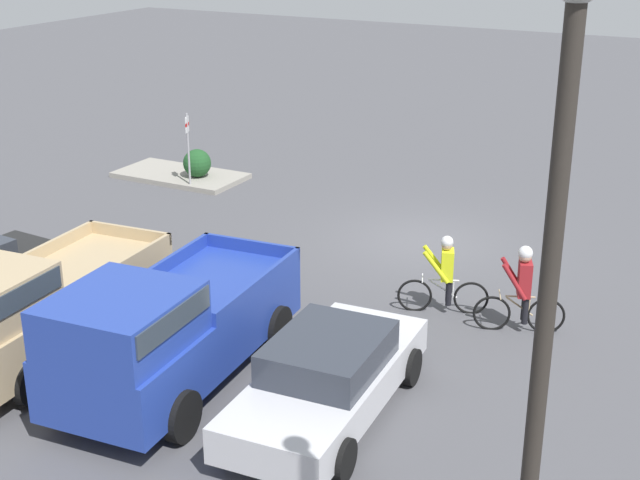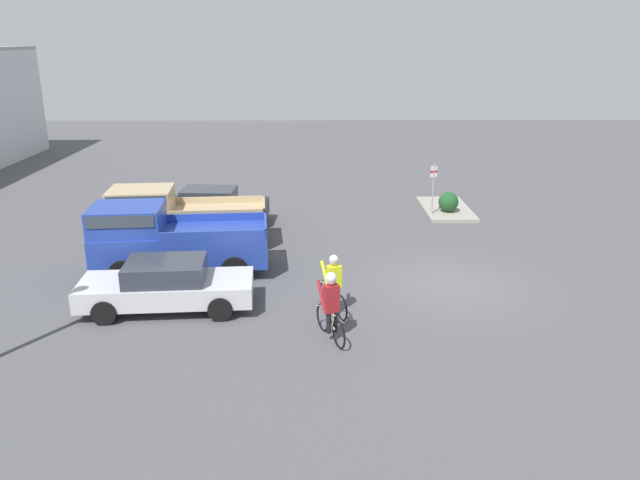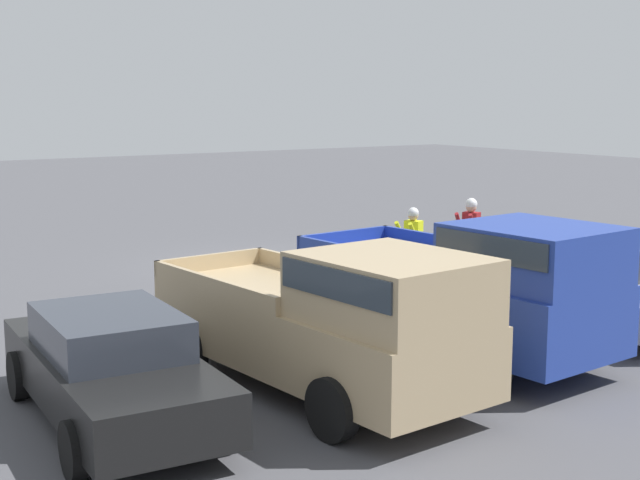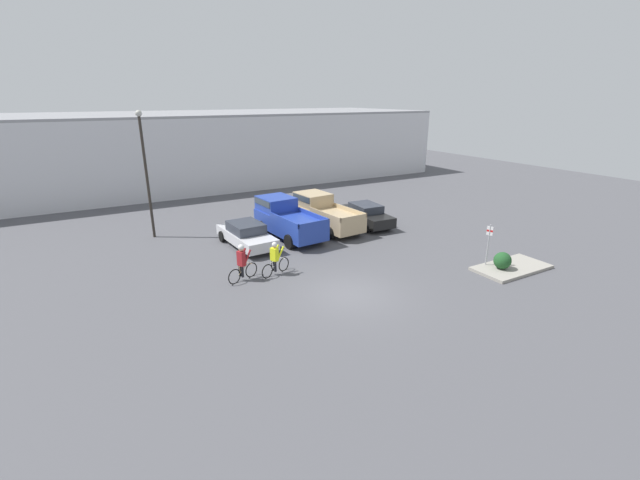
{
  "view_description": "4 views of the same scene",
  "coord_description": "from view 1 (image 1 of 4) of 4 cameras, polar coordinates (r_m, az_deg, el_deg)",
  "views": [
    {
      "loc": [
        -7.41,
        19.3,
        7.74
      ],
      "look_at": [
        0.77,
        3.93,
        1.2
      ],
      "focal_mm": 50.0,
      "sensor_mm": 36.0,
      "label": 1
    },
    {
      "loc": [
        -17.54,
        4.18,
        7.14
      ],
      "look_at": [
        0.77,
        3.93,
        1.2
      ],
      "focal_mm": 35.0,
      "sensor_mm": 36.0,
      "label": 2
    },
    {
      "loc": [
        10.46,
        18.66,
        4.04
      ],
      "look_at": [
        0.77,
        3.93,
        1.2
      ],
      "focal_mm": 50.0,
      "sensor_mm": 36.0,
      "label": 3
    },
    {
      "loc": [
        -9.5,
        -13.97,
        8.16
      ],
      "look_at": [
        0.77,
        3.93,
        1.2
      ],
      "focal_mm": 24.0,
      "sensor_mm": 36.0,
      "label": 4
    }
  ],
  "objects": [
    {
      "name": "curb_island",
      "position": [
        27.42,
        -8.92,
        4.1
      ],
      "size": [
        3.88,
        1.98,
        0.15
      ],
      "primitive_type": "cube",
      "color": "gray",
      "rests_on": "ground_plane"
    },
    {
      "name": "lamppost",
      "position": [
        7.69,
        14.07,
        -6.54
      ],
      "size": [
        0.36,
        0.36,
        7.43
      ],
      "color": "#2D2823",
      "rests_on": "ground_plane"
    },
    {
      "name": "pickup_truck_1",
      "position": [
        16.66,
        -18.2,
        -4.01
      ],
      "size": [
        2.54,
        5.57,
        2.12
      ],
      "color": "tan",
      "rests_on": "ground_plane"
    },
    {
      "name": "fire_lane_sign",
      "position": [
        25.91,
        -8.44,
        6.12
      ],
      "size": [
        0.13,
        0.29,
        2.25
      ],
      "color": "#9E9EA3",
      "rests_on": "ground_plane"
    },
    {
      "name": "pickup_truck_0",
      "position": [
        15.1,
        -9.85,
        -5.58
      ],
      "size": [
        2.62,
        5.52,
        2.24
      ],
      "color": "#233D9E",
      "rests_on": "ground_plane"
    },
    {
      "name": "sedan_0",
      "position": [
        14.38,
        0.53,
        -8.72
      ],
      "size": [
        2.21,
        4.8,
        1.4
      ],
      "color": "silver",
      "rests_on": "ground_plane"
    },
    {
      "name": "cyclist_1",
      "position": [
        17.45,
        12.81,
        -2.98
      ],
      "size": [
        1.66,
        0.71,
        1.79
      ],
      "color": "black",
      "rests_on": "ground_plane"
    },
    {
      "name": "shrub",
      "position": [
        26.84,
        -7.87,
        4.9
      ],
      "size": [
        0.84,
        0.84,
        0.84
      ],
      "color": "#1E4C23",
      "rests_on": "curb_island"
    },
    {
      "name": "cyclist_0",
      "position": [
        18.01,
        8.0,
        -2.16
      ],
      "size": [
        1.73,
        0.73,
        1.67
      ],
      "color": "black",
      "rests_on": "ground_plane"
    },
    {
      "name": "ground_plane",
      "position": [
        22.07,
        6.57,
        -0.08
      ],
      "size": [
        80.0,
        80.0,
        0.0
      ],
      "primitive_type": "plane",
      "color": "#4C4C51"
    }
  ]
}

